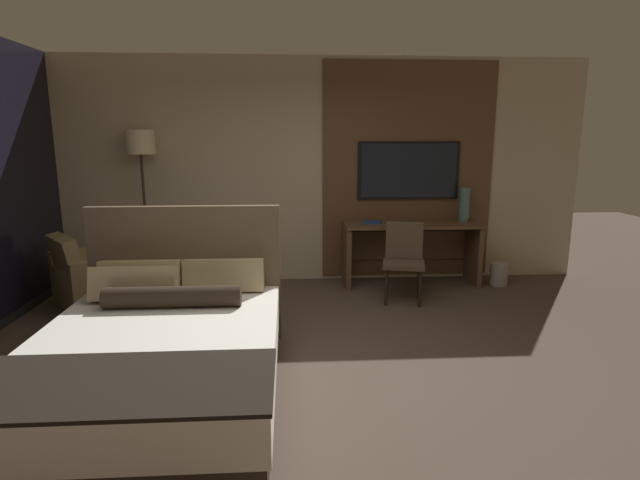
% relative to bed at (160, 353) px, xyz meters
% --- Properties ---
extents(ground_plane, '(16.00, 16.00, 0.00)m').
position_rel_bed_xyz_m(ground_plane, '(1.10, 0.35, -0.31)').
color(ground_plane, '#4C3D33').
extents(wall_back_tv_panel, '(7.20, 0.09, 2.80)m').
position_rel_bed_xyz_m(wall_back_tv_panel, '(1.27, 2.94, 1.09)').
color(wall_back_tv_panel, '#BCAD8E').
rests_on(wall_back_tv_panel, ground_plane).
extents(bed, '(1.68, 2.26, 1.24)m').
position_rel_bed_xyz_m(bed, '(0.00, 0.00, 0.00)').
color(bed, '#33281E').
rests_on(bed, ground_plane).
extents(desk, '(1.67, 0.55, 0.78)m').
position_rel_bed_xyz_m(desk, '(2.45, 2.64, 0.21)').
color(desk, brown).
rests_on(desk, ground_plane).
extents(tv, '(1.29, 0.04, 0.73)m').
position_rel_bed_xyz_m(tv, '(2.45, 2.87, 1.10)').
color(tv, black).
extents(desk_chair, '(0.54, 0.54, 0.88)m').
position_rel_bed_xyz_m(desk_chair, '(2.23, 2.02, 0.21)').
color(desk_chair, '#4C3D2D').
rests_on(desk_chair, ground_plane).
extents(armchair_by_window, '(1.15, 1.15, 0.81)m').
position_rel_bed_xyz_m(armchair_by_window, '(-1.21, 2.08, -0.04)').
color(armchair_by_window, olive).
rests_on(armchair_by_window, ground_plane).
extents(floor_lamp, '(0.34, 0.34, 1.91)m').
position_rel_bed_xyz_m(floor_lamp, '(-0.80, 2.69, 1.30)').
color(floor_lamp, '#282623').
rests_on(floor_lamp, ground_plane).
extents(vase_tall, '(0.13, 0.13, 0.43)m').
position_rel_bed_xyz_m(vase_tall, '(3.14, 2.70, 0.68)').
color(vase_tall, '#4C706B').
rests_on(vase_tall, desk).
extents(book, '(0.25, 0.20, 0.03)m').
position_rel_bed_xyz_m(book, '(1.96, 2.64, 0.48)').
color(book, navy).
rests_on(book, desk).
extents(waste_bin, '(0.22, 0.22, 0.28)m').
position_rel_bed_xyz_m(waste_bin, '(3.56, 2.49, -0.17)').
color(waste_bin, gray).
rests_on(waste_bin, ground_plane).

